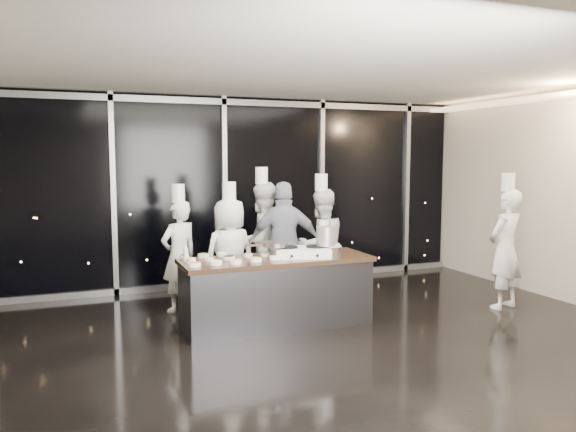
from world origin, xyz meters
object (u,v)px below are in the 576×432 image
chef_left (230,255)px  chef_right (321,245)px  guest (285,244)px  chef_side (505,248)px  stock_pot (326,236)px  stove (302,252)px  demo_counter (276,292)px  chef_center (262,241)px  frying_pan (274,244)px  chef_far_left (179,254)px

chef_left → chef_right: bearing=170.1°
guest → chef_side: 3.19m
stock_pot → stove: bearing=166.6°
chef_right → chef_side: (2.30, -1.37, 0.02)m
demo_counter → chef_left: (-0.38, 0.84, 0.37)m
stock_pot → chef_center: size_ratio=0.12×
demo_counter → stove: stove is taller
stock_pot → chef_side: (2.74, -0.26, -0.28)m
guest → chef_side: bearing=171.1°
stock_pot → chef_center: (-0.37, 1.49, -0.25)m
frying_pan → chef_left: size_ratio=0.32×
chef_far_left → stock_pot: bearing=117.2°
frying_pan → guest: guest is taller
frying_pan → stock_pot: stock_pot is taller
chef_left → stove: bearing=113.6°
frying_pan → chef_right: 1.45m
chef_center → guest: chef_center is taller
frying_pan → chef_center: (0.28, 1.32, -0.15)m
stove → guest: size_ratio=0.43×
frying_pan → chef_left: (-0.37, 0.81, -0.25)m
demo_counter → chef_center: size_ratio=1.21×
demo_counter → chef_far_left: size_ratio=1.36×
stove → frying_pan: bearing=177.8°
chef_center → demo_counter: bearing=64.0°
demo_counter → chef_far_left: 1.60m
stove → frying_pan: frying_pan is taller
chef_far_left → chef_side: 4.68m
demo_counter → chef_center: chef_center is taller
stove → chef_far_left: 1.84m
stock_pot → guest: guest is taller
chef_left → guest: (0.86, 0.08, 0.09)m
guest → chef_right: chef_right is taller
stock_pot → chef_left: 1.46m
chef_far_left → chef_left: chef_left is taller
stove → chef_center: 1.42m
frying_pan → chef_far_left: bearing=146.2°
chef_left → guest: bearing=170.9°
frying_pan → chef_left: bearing=129.1°
guest → chef_side: (2.90, -1.33, -0.03)m
frying_pan → stock_pot: size_ratio=2.41×
frying_pan → stock_pot: bearing=-0.7°
frying_pan → stove: bearing=-2.2°
stock_pot → chef_left: size_ratio=0.13×
chef_side → chef_left: bearing=-34.8°
chef_far_left → chef_left: (0.65, -0.33, 0.01)m
stock_pot → chef_side: 2.77m
chef_center → stove: bearing=77.7°
stock_pot → chef_far_left: (-1.67, 1.31, -0.35)m
stove → guest: 1.00m
chef_far_left → chef_side: bearing=135.7°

